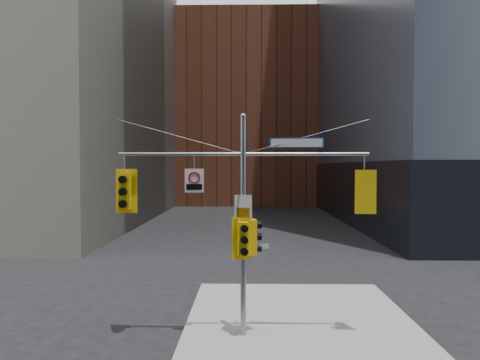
{
  "coord_description": "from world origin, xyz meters",
  "views": [
    {
      "loc": [
        0.13,
        -11.67,
        5.6
      ],
      "look_at": [
        -0.1,
        2.0,
        5.17
      ],
      "focal_mm": 32.0,
      "sensor_mm": 36.0,
      "label": 1
    }
  ],
  "objects_px": {
    "street_sign_blade": "(297,143)",
    "regulatory_sign_arm": "(194,180)",
    "traffic_light_pole_front": "(243,239)",
    "traffic_light_pole_side": "(253,237)",
    "traffic_light_east_arm": "(364,192)",
    "signal_assembly": "(243,203)",
    "traffic_light_west_arm": "(125,191)"
  },
  "relations": [
    {
      "from": "signal_assembly",
      "to": "traffic_light_east_arm",
      "type": "relative_size",
      "value": 5.76
    },
    {
      "from": "traffic_light_pole_front",
      "to": "traffic_light_east_arm",
      "type": "bearing_deg",
      "value": -7.16
    },
    {
      "from": "traffic_light_pole_front",
      "to": "traffic_light_west_arm",
      "type": "bearing_deg",
      "value": 164.68
    },
    {
      "from": "signal_assembly",
      "to": "street_sign_blade",
      "type": "xyz_separation_m",
      "value": [
        1.7,
        0.0,
        1.93
      ]
    },
    {
      "from": "signal_assembly",
      "to": "traffic_light_pole_front",
      "type": "distance_m",
      "value": 1.13
    },
    {
      "from": "street_sign_blade",
      "to": "traffic_light_west_arm",
      "type": "bearing_deg",
      "value": -176.69
    },
    {
      "from": "traffic_light_west_arm",
      "to": "traffic_light_pole_front",
      "type": "bearing_deg",
      "value": -4.11
    },
    {
      "from": "traffic_light_west_arm",
      "to": "traffic_light_east_arm",
      "type": "xyz_separation_m",
      "value": [
        7.68,
        -0.01,
        -0.0
      ]
    },
    {
      "from": "signal_assembly",
      "to": "traffic_light_pole_front",
      "type": "height_order",
      "value": "signal_assembly"
    },
    {
      "from": "traffic_light_pole_side",
      "to": "signal_assembly",
      "type": "bearing_deg",
      "value": 80.14
    },
    {
      "from": "signal_assembly",
      "to": "traffic_light_east_arm",
      "type": "height_order",
      "value": "signal_assembly"
    },
    {
      "from": "signal_assembly",
      "to": "street_sign_blade",
      "type": "height_order",
      "value": "signal_assembly"
    },
    {
      "from": "street_sign_blade",
      "to": "regulatory_sign_arm",
      "type": "distance_m",
      "value": 3.48
    },
    {
      "from": "traffic_light_west_arm",
      "to": "traffic_light_pole_side",
      "type": "xyz_separation_m",
      "value": [
        4.14,
        0.0,
        -1.47
      ]
    },
    {
      "from": "traffic_light_pole_side",
      "to": "traffic_light_east_arm",
      "type": "bearing_deg",
      "value": -103.26
    },
    {
      "from": "traffic_light_east_arm",
      "to": "traffic_light_pole_front",
      "type": "relative_size",
      "value": 1.03
    },
    {
      "from": "traffic_light_west_arm",
      "to": "traffic_light_pole_side",
      "type": "height_order",
      "value": "traffic_light_west_arm"
    },
    {
      "from": "traffic_light_east_arm",
      "to": "traffic_light_pole_side",
      "type": "height_order",
      "value": "traffic_light_east_arm"
    },
    {
      "from": "traffic_light_pole_front",
      "to": "traffic_light_pole_side",
      "type": "bearing_deg",
      "value": 29.84
    },
    {
      "from": "traffic_light_west_arm",
      "to": "traffic_light_pole_side",
      "type": "relative_size",
      "value": 1.27
    },
    {
      "from": "traffic_light_east_arm",
      "to": "traffic_light_pole_front",
      "type": "bearing_deg",
      "value": 5.16
    },
    {
      "from": "signal_assembly",
      "to": "traffic_light_west_arm",
      "type": "height_order",
      "value": "signal_assembly"
    },
    {
      "from": "traffic_light_east_arm",
      "to": "regulatory_sign_arm",
      "type": "distance_m",
      "value": 5.44
    },
    {
      "from": "traffic_light_pole_front",
      "to": "signal_assembly",
      "type": "bearing_deg",
      "value": 78.62
    },
    {
      "from": "signal_assembly",
      "to": "traffic_light_pole_front",
      "type": "xyz_separation_m",
      "value": [
        -0.0,
        -0.27,
        -1.1
      ]
    },
    {
      "from": "signal_assembly",
      "to": "traffic_light_pole_side",
      "type": "relative_size",
      "value": 7.08
    },
    {
      "from": "traffic_light_west_arm",
      "to": "regulatory_sign_arm",
      "type": "distance_m",
      "value": 2.28
    },
    {
      "from": "traffic_light_pole_front",
      "to": "street_sign_blade",
      "type": "bearing_deg",
      "value": -2.11
    },
    {
      "from": "traffic_light_west_arm",
      "to": "traffic_light_pole_front",
      "type": "xyz_separation_m",
      "value": [
        3.82,
        -0.28,
        -1.49
      ]
    },
    {
      "from": "traffic_light_west_arm",
      "to": "traffic_light_east_arm",
      "type": "distance_m",
      "value": 7.68
    },
    {
      "from": "traffic_light_east_arm",
      "to": "regulatory_sign_arm",
      "type": "xyz_separation_m",
      "value": [
        -5.43,
        -0.02,
        0.37
      ]
    },
    {
      "from": "traffic_light_pole_front",
      "to": "regulatory_sign_arm",
      "type": "distance_m",
      "value": 2.44
    }
  ]
}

